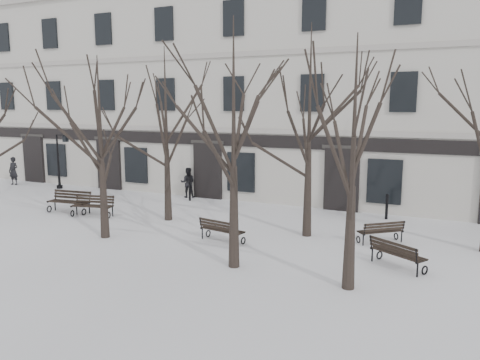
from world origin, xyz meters
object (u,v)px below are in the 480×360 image
Objects in this scene: bench_2 at (397,253)px; bench_3 at (70,201)px; bench_4 at (381,231)px; tree_1 at (100,126)px; tree_2 at (234,115)px; tree_3 at (354,134)px; bench_0 at (93,205)px; bench_1 at (221,230)px; lamp_post at (61,156)px.

bench_3 is at bearing 25.85° from bench_2.
bench_4 is (13.60, 1.00, -0.10)m from bench_3.
tree_2 is at bearing -8.83° from tree_1.
bench_2 is 2.60m from bench_4.
tree_3 is at bearing -7.05° from tree_1.
tree_3 is 3.25× the size of bench_3.
tree_2 is 3.59× the size of bench_3.
tree_2 is at bearing -34.58° from bench_0.
tree_1 is 9.30m from tree_3.
bench_1 reaches higher than bench_4.
bench_1 is 6.02m from bench_2.
tree_3 is at bearing 47.21° from bench_4.
bench_3 is 0.62× the size of lamp_post.
tree_2 is 4.16× the size of bench_1.
tree_2 reaches higher than tree_3.
tree_1 is 0.99× the size of tree_3.
bench_3 is at bearing 149.00° from tree_1.
bench_0 is at bearing 25.70° from bench_2.
bench_4 is (3.70, 4.40, -4.14)m from tree_2.
tree_1 is 5.81m from tree_2.
bench_4 is at bearing 49.92° from tree_2.
lamp_post reaches higher than bench_0.
bench_3 is (-4.18, 2.51, -3.57)m from tree_1.
tree_1 is at bearing -54.65° from bench_0.
tree_1 is at bearing 172.95° from tree_3.
bench_0 is 1.46m from bench_3.
lamp_post is (-18.53, 3.43, 1.45)m from bench_4.
bench_2 reaches higher than bench_4.
bench_0 is 7.96m from lamp_post.
tree_1 is 5.70m from bench_1.
bench_2 is (0.98, 2.17, -3.67)m from tree_3.
tree_3 is 5.95m from bench_4.
tree_1 reaches higher than bench_3.
tree_1 is at bearing 37.49° from bench_2.
bench_4 is (12.15, 1.12, -0.05)m from bench_0.
bench_4 is 18.90m from lamp_post.
bench_2 is at bearing -19.35° from bench_0.
bench_4 is (9.42, 3.51, -3.66)m from tree_1.
tree_2 reaches higher than bench_1.
bench_4 is at bearing -2.24° from bench_3.
bench_4 is at bearing 87.66° from tree_3.
tree_2 is 2.23× the size of lamp_post.
bench_2 is 14.47m from bench_3.
bench_0 reaches higher than bench_2.
bench_3 reaches higher than bench_1.
bench_2 is at bearing -171.08° from bench_1.
lamp_post is (-9.11, 6.94, -2.21)m from tree_1.
tree_3 is at bearing -21.68° from bench_3.
tree_3 reaches higher than tree_1.
bench_1 is 0.86× the size of bench_3.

